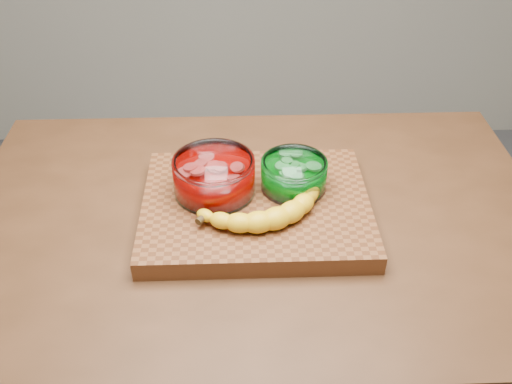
{
  "coord_description": "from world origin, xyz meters",
  "views": [
    {
      "loc": [
        -0.03,
        -0.88,
        1.64
      ],
      "look_at": [
        0.0,
        0.0,
        0.96
      ],
      "focal_mm": 40.0,
      "sensor_mm": 36.0,
      "label": 1
    }
  ],
  "objects": [
    {
      "name": "counter",
      "position": [
        0.0,
        0.0,
        0.45
      ],
      "size": [
        1.2,
        0.8,
        0.9
      ],
      "primitive_type": "cube",
      "color": "#482915",
      "rests_on": "ground"
    },
    {
      "name": "cutting_board",
      "position": [
        0.0,
        0.0,
        0.92
      ],
      "size": [
        0.45,
        0.35,
        0.04
      ],
      "primitive_type": "cube",
      "color": "brown",
      "rests_on": "counter"
    },
    {
      "name": "bowl_red",
      "position": [
        -0.08,
        0.03,
        0.98
      ],
      "size": [
        0.16,
        0.16,
        0.08
      ],
      "color": "white",
      "rests_on": "cutting_board"
    },
    {
      "name": "bowl_green",
      "position": [
        0.08,
        0.04,
        0.97
      ],
      "size": [
        0.13,
        0.13,
        0.06
      ],
      "color": "white",
      "rests_on": "cutting_board"
    },
    {
      "name": "banana",
      "position": [
        0.01,
        -0.03,
        0.96
      ],
      "size": [
        0.28,
        0.18,
        0.04
      ],
      "primitive_type": null,
      "color": "yellow",
      "rests_on": "cutting_board"
    }
  ]
}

